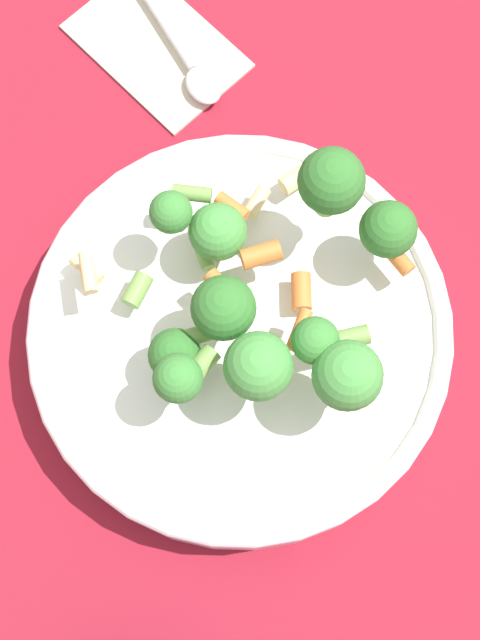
% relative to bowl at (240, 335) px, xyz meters
% --- Properties ---
extents(ground_plane, '(3.00, 3.00, 0.00)m').
position_rel_bowl_xyz_m(ground_plane, '(0.00, 0.00, -0.03)').
color(ground_plane, maroon).
extents(bowl, '(0.30, 0.30, 0.05)m').
position_rel_bowl_xyz_m(bowl, '(0.00, 0.00, 0.00)').
color(bowl, white).
rests_on(bowl, ground_plane).
extents(pasta_salad, '(0.23, 0.19, 0.10)m').
position_rel_bowl_xyz_m(pasta_salad, '(-0.02, -0.00, 0.07)').
color(pasta_salad, '#8CB766').
rests_on(pasta_salad, bowl).
extents(napkin, '(0.15, 0.17, 0.01)m').
position_rel_bowl_xyz_m(napkin, '(-0.00, -0.26, -0.02)').
color(napkin, beige).
rests_on(napkin, ground_plane).
extents(spoon, '(0.06, 0.16, 0.01)m').
position_rel_bowl_xyz_m(spoon, '(-0.02, -0.24, -0.02)').
color(spoon, silver).
rests_on(spoon, napkin).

